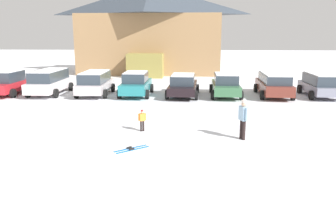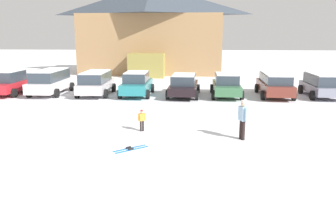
# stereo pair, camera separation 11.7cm
# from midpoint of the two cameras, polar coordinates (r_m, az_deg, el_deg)

# --- Properties ---
(ground) EXTENTS (160.00, 160.00, 0.00)m
(ground) POSITION_cam_midpoint_polar(r_m,az_deg,el_deg) (10.66, -2.82, -12.42)
(ground) COLOR silver
(ski_lodge) EXTENTS (15.95, 9.48, 9.61)m
(ski_lodge) POSITION_cam_midpoint_polar(r_m,az_deg,el_deg) (37.51, -3.17, 12.43)
(ski_lodge) COLOR #9B754C
(ski_lodge) RESTS_ON ground
(parked_red_sedan) EXTENTS (2.22, 4.40, 1.75)m
(parked_red_sedan) POSITION_cam_midpoint_polar(r_m,az_deg,el_deg) (26.49, -26.12, 2.91)
(parked_red_sedan) COLOR red
(parked_red_sedan) RESTS_ON ground
(parked_white_suv) EXTENTS (2.23, 4.82, 1.79)m
(parked_white_suv) POSITION_cam_midpoint_polar(r_m,az_deg,el_deg) (25.44, -20.02, 3.28)
(parked_white_suv) COLOR silver
(parked_white_suv) RESTS_ON ground
(parked_silver_wagon) EXTENTS (2.23, 4.30, 1.70)m
(parked_silver_wagon) POSITION_cam_midpoint_polar(r_m,az_deg,el_deg) (24.11, -12.72, 3.17)
(parked_silver_wagon) COLOR beige
(parked_silver_wagon) RESTS_ON ground
(parked_teal_hatchback) EXTENTS (2.18, 4.21, 1.72)m
(parked_teal_hatchback) POSITION_cam_midpoint_polar(r_m,az_deg,el_deg) (23.45, -5.74, 3.03)
(parked_teal_hatchback) COLOR teal
(parked_teal_hatchback) RESTS_ON ground
(parked_black_sedan) EXTENTS (2.41, 4.63, 1.57)m
(parked_black_sedan) POSITION_cam_midpoint_polar(r_m,az_deg,el_deg) (23.15, 2.49, 2.82)
(parked_black_sedan) COLOR black
(parked_black_sedan) RESTS_ON ground
(parked_green_coupe) EXTENTS (2.25, 4.35, 1.64)m
(parked_green_coupe) POSITION_cam_midpoint_polar(r_m,az_deg,el_deg) (23.39, 9.85, 2.82)
(parked_green_coupe) COLOR #366641
(parked_green_coupe) RESTS_ON ground
(parked_maroon_van) EXTENTS (2.42, 4.76, 1.64)m
(parked_maroon_van) POSITION_cam_midpoint_polar(r_m,az_deg,el_deg) (24.23, 17.80, 2.88)
(parked_maroon_van) COLOR maroon
(parked_maroon_van) RESTS_ON ground
(parked_grey_wagon) EXTENTS (2.16, 4.11, 1.64)m
(parked_grey_wagon) POSITION_cam_midpoint_polar(r_m,az_deg,el_deg) (25.19, 24.79, 2.66)
(parked_grey_wagon) COLOR gray
(parked_grey_wagon) RESTS_ON ground
(skier_child_in_orange_jacket) EXTENTS (0.34, 0.22, 0.99)m
(skier_child_in_orange_jacket) POSITION_cam_midpoint_polar(r_m,az_deg,el_deg) (14.84, -4.76, -3.18)
(skier_child_in_orange_jacket) COLOR black
(skier_child_in_orange_jacket) RESTS_ON ground
(skier_adult_in_blue_parka) EXTENTS (0.36, 0.59, 1.67)m
(skier_adult_in_blue_parka) POSITION_cam_midpoint_polar(r_m,az_deg,el_deg) (13.93, 12.72, -2.79)
(skier_adult_in_blue_parka) COLOR black
(skier_adult_in_blue_parka) RESTS_ON ground
(pair_of_skis) EXTENTS (1.29, 1.08, 0.08)m
(pair_of_skis) POSITION_cam_midpoint_polar(r_m,az_deg,el_deg) (12.74, -6.67, -8.28)
(pair_of_skis) COLOR #1C64B4
(pair_of_skis) RESTS_ON ground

